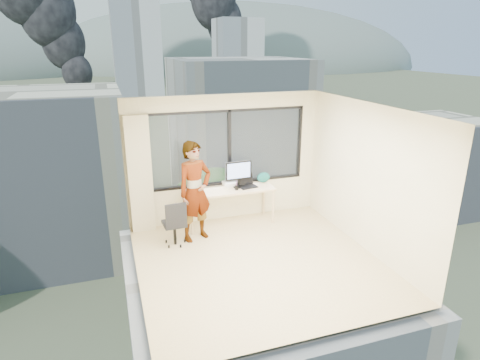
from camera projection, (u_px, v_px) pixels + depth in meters
name	position (u px, v px, depth m)	size (l,w,h in m)	color
floor	(258.00, 261.00, 6.93)	(4.00, 4.00, 0.01)	#D4C38A
ceiling	(261.00, 109.00, 6.10)	(4.00, 4.00, 0.01)	white
wall_front	(321.00, 246.00, 4.71)	(4.00, 0.01, 2.60)	beige
wall_left	(131.00, 205.00, 5.92)	(0.01, 4.00, 2.60)	beige
wall_right	(366.00, 178.00, 7.11)	(0.01, 4.00, 2.60)	beige
window_wall	(227.00, 147.00, 8.25)	(3.30, 0.16, 1.55)	black
curtain	(140.00, 175.00, 7.74)	(0.45, 0.14, 2.30)	beige
desk	(230.00, 206.00, 8.30)	(1.80, 0.60, 0.75)	beige
chair	(174.00, 222.00, 7.39)	(0.45, 0.45, 0.89)	black
person	(195.00, 191.00, 7.47)	(0.69, 0.45, 1.89)	#2D2D33
monitor	(238.00, 174.00, 8.20)	(0.55, 0.12, 0.55)	black
game_console	(232.00, 183.00, 8.39)	(0.33, 0.28, 0.08)	white
laptop	(248.00, 182.00, 8.25)	(0.35, 0.37, 0.23)	black
cellphone	(196.00, 195.00, 7.84)	(0.11, 0.05, 0.01)	black
pen_cup	(237.00, 187.00, 8.12)	(0.07, 0.07, 0.09)	black
handbag	(264.00, 177.00, 8.55)	(0.28, 0.14, 0.21)	#0C4941
exterior_ground	(113.00, 106.00, 119.36)	(400.00, 400.00, 0.04)	#515B3D
near_bldg_a	(26.00, 178.00, 33.47)	(16.00, 12.00, 14.00)	#EDE7C6
near_bldg_b	(238.00, 131.00, 46.60)	(14.00, 13.00, 16.00)	beige
near_bldg_c	(424.00, 166.00, 43.92)	(12.00, 10.00, 10.00)	#EDE7C6
far_tower_b	(137.00, 53.00, 116.96)	(13.00, 13.00, 30.00)	silver
far_tower_c	(237.00, 57.00, 146.61)	(15.00, 15.00, 26.00)	silver
hill_b	(233.00, 66.00, 329.08)	(300.00, 220.00, 96.00)	slate
tree_b	(217.00, 247.00, 27.34)	(7.60, 7.60, 9.00)	#1D4517
tree_c	(307.00, 146.00, 52.34)	(8.40, 8.40, 10.00)	#1D4517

